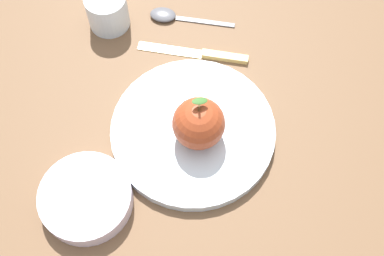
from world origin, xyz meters
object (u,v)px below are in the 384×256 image
(apple, at_px, (199,124))
(side_bowl, at_px, (86,197))
(knife, at_px, (203,54))
(spoon, at_px, (171,16))
(dinner_plate, at_px, (192,130))
(cup, at_px, (107,9))

(apple, relative_size, side_bowl, 0.69)
(knife, distance_m, spoon, 0.10)
(side_bowl, distance_m, knife, 0.33)
(side_bowl, xyz_separation_m, spoon, (0.37, -0.09, -0.01))
(dinner_plate, height_order, side_bowl, side_bowl)
(dinner_plate, height_order, spoon, dinner_plate)
(cup, xyz_separation_m, knife, (-0.06, -0.18, -0.03))
(apple, bearing_deg, knife, 2.43)
(side_bowl, height_order, spoon, side_bowl)
(apple, xyz_separation_m, spoon, (0.25, 0.07, -0.06))
(cup, bearing_deg, knife, -107.23)
(dinner_plate, xyz_separation_m, spoon, (0.23, 0.06, -0.01))
(cup, xyz_separation_m, spoon, (0.02, -0.11, -0.03))
(dinner_plate, xyz_separation_m, knife, (0.16, -0.00, -0.01))
(cup, distance_m, knife, 0.19)
(dinner_plate, bearing_deg, cup, 39.31)
(side_bowl, xyz_separation_m, cup, (0.34, 0.03, 0.02))
(dinner_plate, relative_size, knife, 1.33)
(apple, height_order, knife, apple)
(dinner_plate, relative_size, spoon, 1.67)
(dinner_plate, relative_size, cup, 3.59)
(cup, bearing_deg, side_bowl, -175.61)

